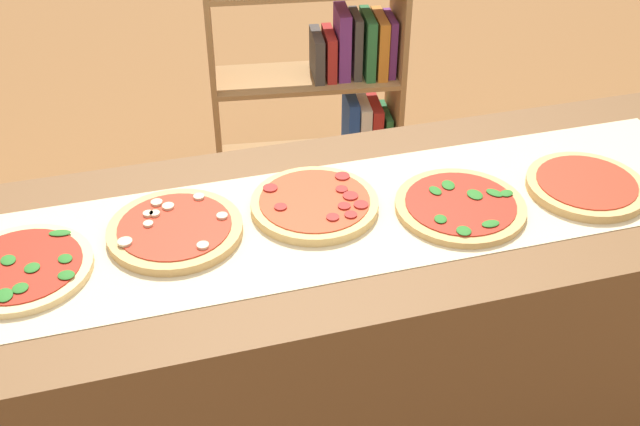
# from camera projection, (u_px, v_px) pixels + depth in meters

# --- Properties ---
(counter) EXTENTS (2.39, 0.71, 0.94)m
(counter) POSITION_uv_depth(u_px,v_px,m) (320.00, 364.00, 2.04)
(counter) COLOR brown
(counter) RESTS_ON ground_plane
(parchment_paper) EXTENTS (1.95, 0.44, 0.00)m
(parchment_paper) POSITION_uv_depth(u_px,v_px,m) (320.00, 220.00, 1.76)
(parchment_paper) COLOR beige
(parchment_paper) RESTS_ON counter
(pizza_spinach_0) EXTENTS (0.29, 0.29, 0.02)m
(pizza_spinach_0) POSITION_uv_depth(u_px,v_px,m) (22.00, 268.00, 1.61)
(pizza_spinach_0) COLOR #E5C17F
(pizza_spinach_0) RESTS_ON parchment_paper
(pizza_mushroom_1) EXTENTS (0.30, 0.30, 0.03)m
(pizza_mushroom_1) POSITION_uv_depth(u_px,v_px,m) (175.00, 229.00, 1.71)
(pizza_mushroom_1) COLOR tan
(pizza_mushroom_1) RESTS_ON parchment_paper
(pizza_pepperoni_2) EXTENTS (0.30, 0.30, 0.03)m
(pizza_pepperoni_2) POSITION_uv_depth(u_px,v_px,m) (315.00, 204.00, 1.79)
(pizza_pepperoni_2) COLOR #DBB26B
(pizza_pepperoni_2) RESTS_ON parchment_paper
(pizza_spinach_3) EXTENTS (0.30, 0.30, 0.02)m
(pizza_spinach_3) POSITION_uv_depth(u_px,v_px,m) (460.00, 206.00, 1.79)
(pizza_spinach_3) COLOR tan
(pizza_spinach_3) RESTS_ON parchment_paper
(pizza_plain_4) EXTENTS (0.28, 0.28, 0.02)m
(pizza_plain_4) POSITION_uv_depth(u_px,v_px,m) (586.00, 186.00, 1.85)
(pizza_plain_4) COLOR tan
(pizza_plain_4) RESTS_ON parchment_paper
(bookshelf) EXTENTS (0.73, 0.36, 1.41)m
(bookshelf) POSITION_uv_depth(u_px,v_px,m) (331.00, 89.00, 2.92)
(bookshelf) COLOR #A87A47
(bookshelf) RESTS_ON ground_plane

